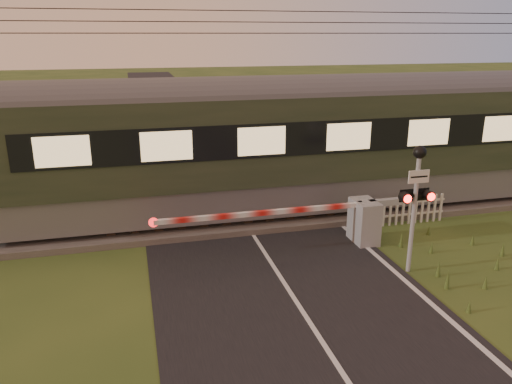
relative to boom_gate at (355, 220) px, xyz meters
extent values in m
plane|color=#2E481B|center=(-2.55, -3.67, -0.67)|extent=(160.00, 160.00, 0.00)
cube|color=black|center=(-2.55, -3.67, -0.66)|extent=(6.00, 140.00, 0.02)
cube|color=#47423D|center=(-2.55, 2.83, -0.61)|extent=(140.00, 3.40, 0.24)
cube|color=slate|center=(-2.55, 2.11, -0.41)|extent=(140.00, 0.08, 0.14)
cube|color=slate|center=(-2.55, 3.55, -0.41)|extent=(140.00, 0.08, 0.14)
cube|color=#2D2116|center=(-2.55, 2.83, -0.48)|extent=(0.24, 2.20, 0.06)
cylinder|color=black|center=(-2.55, 2.53, 4.83)|extent=(120.00, 0.02, 0.02)
cylinder|color=black|center=(-2.55, 3.13, 4.83)|extent=(120.00, 0.02, 0.02)
cylinder|color=black|center=(-2.55, 2.83, 5.43)|extent=(120.00, 0.02, 0.02)
cylinder|color=black|center=(-2.55, 2.83, 5.13)|extent=(120.00, 0.02, 0.02)
cube|color=slate|center=(0.31, 2.83, 0.16)|extent=(20.02, 2.65, 0.99)
cube|color=#263322|center=(0.31, 2.83, 1.90)|extent=(20.86, 2.88, 2.48)
cylinder|color=#4C4C4F|center=(0.31, 2.83, 3.14)|extent=(20.86, 1.01, 1.01)
cube|color=#FFD893|center=(0.31, 1.34, 2.02)|extent=(17.94, 0.04, 0.77)
cube|color=gray|center=(0.29, 0.00, -0.07)|extent=(0.59, 0.92, 1.19)
cylinder|color=gray|center=(0.12, 0.00, -0.07)|extent=(0.13, 0.13, 1.19)
cube|color=gray|center=(0.88, 0.00, 0.44)|extent=(0.97, 0.17, 0.17)
cube|color=red|center=(-2.61, 0.00, 0.44)|extent=(5.46, 0.12, 0.12)
cylinder|color=red|center=(-5.34, 0.00, 0.44)|extent=(0.24, 0.04, 0.24)
cylinder|color=gray|center=(0.55, -1.92, 0.74)|extent=(0.10, 0.10, 2.82)
cube|color=white|center=(0.55, -1.98, 1.73)|extent=(0.52, 0.03, 0.30)
sphere|color=black|center=(0.55, -1.92, 2.28)|extent=(0.30, 0.30, 0.30)
cube|color=black|center=(0.55, -1.92, 1.26)|extent=(0.70, 0.06, 0.06)
cylinder|color=#FF140C|center=(0.24, -2.10, 1.26)|extent=(0.19, 0.02, 0.19)
cylinder|color=#FF140C|center=(0.85, -2.10, 1.26)|extent=(0.19, 0.02, 0.19)
cube|color=black|center=(0.55, -1.87, 1.26)|extent=(0.75, 0.02, 0.30)
cube|color=silver|center=(2.13, 0.96, -0.38)|extent=(2.56, 0.04, 0.06)
cube|color=silver|center=(2.13, 0.96, 0.01)|extent=(2.56, 0.04, 0.06)
camera|label=1|loc=(-5.71, -11.60, 4.82)|focal=35.00mm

